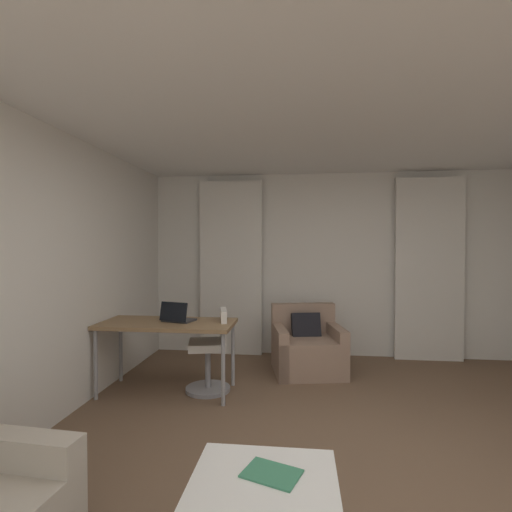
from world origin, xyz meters
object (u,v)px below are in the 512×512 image
desk (167,328)px  desk_chair (212,355)px  laptop (177,317)px  magazine_open (272,473)px  armchair (307,349)px

desk → desk_chair: 0.56m
desk → laptop: bearing=18.8°
laptop → magazine_open: bearing=-60.8°
armchair → laptop: laptop is taller
armchair → magazine_open: 2.92m
laptop → desk: bearing=-161.2°
armchair → desk_chair: 1.29m
desk → laptop: 0.15m
laptop → magazine_open: size_ratio=1.12×
desk_chair → armchair: bearing=35.8°
armchair → laptop: 1.70m
armchair → magazine_open: (-0.23, -2.91, 0.13)m
magazine_open → desk: bearing=121.6°
laptop → magazine_open: (1.17, -2.09, -0.39)m
desk_chair → magazine_open: (0.81, -2.16, 0.02)m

